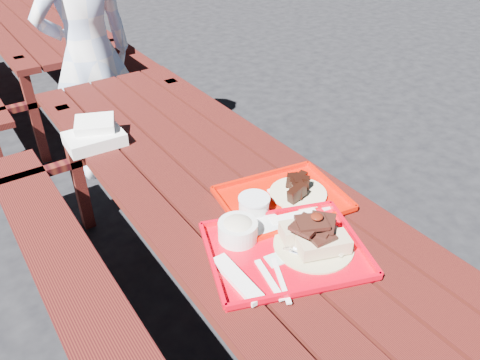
{
  "coord_description": "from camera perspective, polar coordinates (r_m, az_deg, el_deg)",
  "views": [
    {
      "loc": [
        -0.77,
        -1.27,
        1.74
      ],
      "look_at": [
        0.0,
        -0.15,
        0.82
      ],
      "focal_mm": 35.0,
      "sensor_mm": 36.0,
      "label": 1
    }
  ],
  "objects": [
    {
      "name": "picnic_table_near",
      "position": [
        1.9,
        -2.57,
        -4.42
      ],
      "size": [
        1.41,
        2.4,
        0.75
      ],
      "color": "#45150D",
      "rests_on": "ground"
    },
    {
      "name": "near_tray",
      "position": [
        1.45,
        5.24,
        -7.37
      ],
      "size": [
        0.56,
        0.5,
        0.15
      ],
      "color": "red",
      "rests_on": "picnic_table_near"
    },
    {
      "name": "picnic_table_far",
      "position": [
        4.31,
        -23.74,
        15.39
      ],
      "size": [
        1.41,
        2.4,
        0.75
      ],
      "color": "#45150D",
      "rests_on": "ground"
    },
    {
      "name": "person",
      "position": [
        3.02,
        -17.94,
        14.23
      ],
      "size": [
        0.6,
        0.42,
        1.59
      ],
      "primitive_type": "imported",
      "rotation": [
        0.0,
        0.0,
        3.21
      ],
      "color": "#BBCFF8",
      "rests_on": "ground"
    },
    {
      "name": "ground",
      "position": [
        2.29,
        -2.21,
        -15.47
      ],
      "size": [
        60.0,
        60.0,
        0.0
      ],
      "primitive_type": "plane",
      "color": "black",
      "rests_on": "ground"
    },
    {
      "name": "white_cloth",
      "position": [
        2.08,
        -17.29,
        5.28
      ],
      "size": [
        0.24,
        0.21,
        0.1
      ],
      "color": "white",
      "rests_on": "picnic_table_near"
    },
    {
      "name": "far_tray",
      "position": [
        1.64,
        5.08,
        -2.32
      ],
      "size": [
        0.46,
        0.39,
        0.07
      ],
      "color": "red",
      "rests_on": "picnic_table_near"
    }
  ]
}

